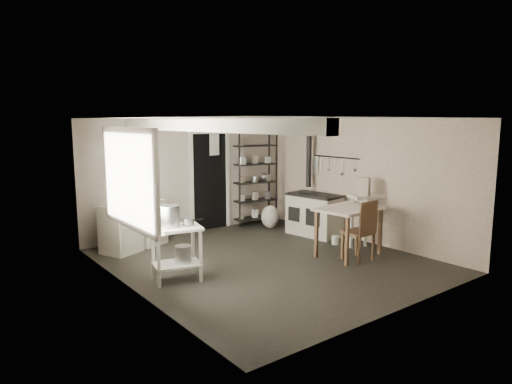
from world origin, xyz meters
TOP-DOWN VIEW (x-y plane):
  - floor at (0.00, 0.00)m, footprint 5.00×5.00m
  - ceiling at (0.00, 0.00)m, footprint 5.00×5.00m
  - wall_back at (0.00, 2.50)m, footprint 4.50×0.02m
  - wall_front at (0.00, -2.50)m, footprint 4.50×0.02m
  - wall_left at (-2.25, 0.00)m, footprint 0.02×5.00m
  - wall_right at (2.25, 0.00)m, footprint 0.02×5.00m
  - window at (-2.22, 0.20)m, footprint 0.12×1.76m
  - doorway at (0.45, 2.47)m, footprint 0.96×0.10m
  - ceiling_beam at (-1.20, 0.00)m, footprint 0.18×5.00m
  - wallpaper_panel at (2.24, 0.00)m, footprint 0.01×5.00m
  - utensil_rail at (2.19, 0.60)m, footprint 0.06×1.20m
  - prep_table at (-1.60, 0.06)m, footprint 0.79×0.64m
  - stockpot at (-1.67, 0.12)m, footprint 0.30×0.30m
  - saucepan at (-1.43, 0.02)m, footprint 0.21×0.21m
  - bucket at (-1.53, 0.01)m, footprint 0.29×0.29m
  - base_cabinets at (-1.42, 2.03)m, footprint 1.38×1.00m
  - mixing_bowl at (-1.28, 1.93)m, footprint 0.36×0.36m
  - counter_cup at (-1.82, 1.90)m, footprint 0.17×0.17m
  - shelf_rack at (1.50, 2.31)m, footprint 0.99×0.51m
  - shelf_jar at (1.17, 2.29)m, footprint 0.10×0.10m
  - storage_box_a at (1.31, 2.32)m, footprint 0.40×0.37m
  - storage_box_b at (1.73, 2.29)m, footprint 0.29×0.28m
  - stove at (1.82, 0.77)m, footprint 0.71×1.12m
  - stovepipe at (2.03, 1.17)m, footprint 0.12×0.12m
  - side_ledge at (1.95, -0.40)m, footprint 0.68×0.47m
  - oats_box at (1.85, -0.41)m, footprint 0.20×0.25m
  - work_table at (1.27, -0.61)m, footprint 1.17×0.87m
  - table_cup at (1.46, -0.72)m, footprint 0.13×0.13m
  - chair at (1.22, -0.85)m, footprint 0.41×0.43m
  - flour_sack at (1.50, 1.76)m, footprint 0.46×0.41m
  - floor_crock at (1.62, 0.02)m, footprint 0.13×0.13m

SIDE VIEW (x-z plane):
  - floor at x=0.00m, z-range 0.00..0.00m
  - floor_crock at x=1.62m, z-range -0.01..0.16m
  - flour_sack at x=1.50m, z-range 0.00..0.48m
  - work_table at x=1.27m, z-range -0.04..0.80m
  - bucket at x=-1.53m, z-range 0.26..0.51m
  - prep_table at x=-1.60m, z-range 0.01..0.79m
  - side_ledge at x=1.95m, z-range -0.04..0.90m
  - stove at x=1.82m, z-range 0.03..0.85m
  - base_cabinets at x=-1.42m, z-range 0.04..0.88m
  - chair at x=1.22m, z-range -0.01..0.98m
  - table_cup at x=1.46m, z-range 0.76..0.85m
  - saucepan at x=-1.43m, z-range 0.80..0.90m
  - stockpot at x=-1.67m, z-range 0.79..1.09m
  - shelf_rack at x=1.50m, z-range -0.05..1.95m
  - mixing_bowl at x=-1.28m, z-range 0.92..0.99m
  - counter_cup at x=-1.82m, z-range 0.92..1.02m
  - doorway at x=0.45m, z-range -0.04..2.04m
  - oats_box at x=1.85m, z-range 0.85..1.17m
  - wall_back at x=0.00m, z-range 0.00..2.30m
  - wall_front at x=0.00m, z-range 0.00..2.30m
  - wall_left at x=-2.25m, z-range 0.00..2.30m
  - wall_right at x=2.25m, z-range 0.00..2.30m
  - wallpaper_panel at x=2.24m, z-range 0.00..2.30m
  - shelf_jar at x=1.17m, z-range 1.27..1.47m
  - window at x=-2.22m, z-range 0.86..2.14m
  - utensil_rail at x=2.19m, z-range 1.33..1.77m
  - stovepipe at x=2.03m, z-range 0.92..2.26m
  - storage_box_b at x=1.73m, z-range 1.91..2.07m
  - storage_box_a at x=1.31m, z-range 1.90..2.12m
  - ceiling_beam at x=-1.20m, z-range 2.11..2.29m
  - ceiling at x=0.00m, z-range 2.30..2.30m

